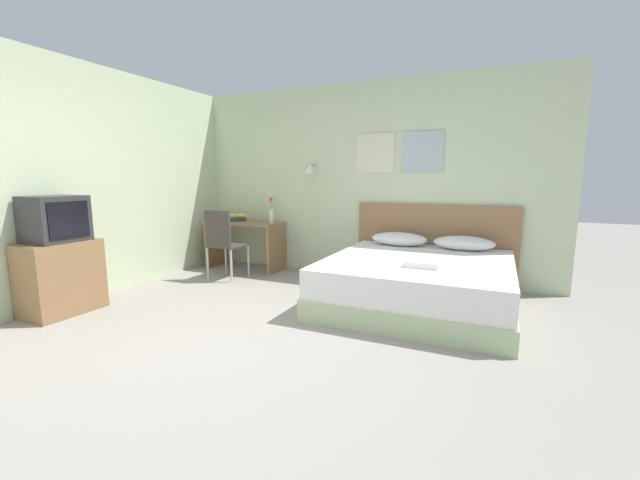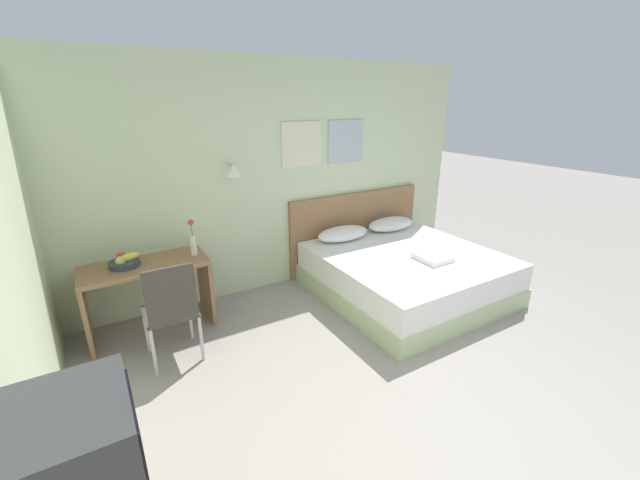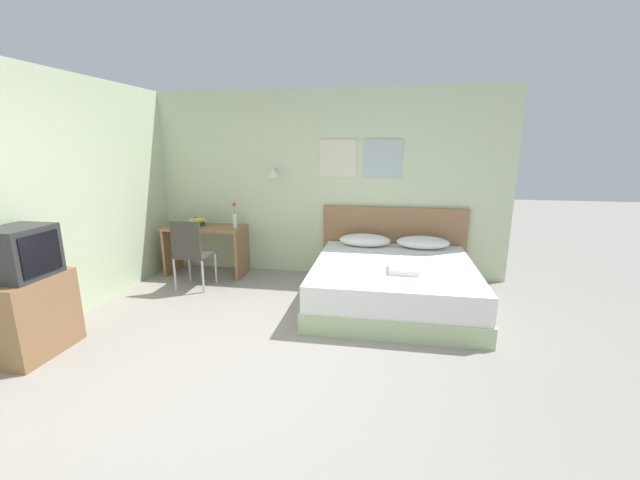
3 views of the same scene
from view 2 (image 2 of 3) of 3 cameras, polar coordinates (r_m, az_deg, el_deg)
ground_plane at (r=3.17m, az=19.45°, el=-25.57°), size 24.00×24.00×0.00m
wall_back at (r=4.68m, az=-6.63°, el=8.93°), size 5.48×0.31×2.65m
bed at (r=4.77m, az=12.35°, el=-4.76°), size 1.90×1.98×0.52m
headboard at (r=5.41m, az=5.24°, el=1.54°), size 2.02×0.06×1.03m
pillow_left at (r=4.96m, az=3.36°, el=0.94°), size 0.70×0.36×0.17m
pillow_right at (r=5.42m, az=10.24°, el=2.31°), size 0.70×0.36×0.17m
folded_towel_near_foot at (r=4.54m, az=16.09°, el=-2.41°), size 0.32×0.36×0.06m
desk at (r=4.18m, az=-23.79°, el=-5.97°), size 1.15×0.55×0.72m
desk_chair at (r=3.59m, az=-20.86°, el=-9.04°), size 0.43×0.43×0.95m
fruit_bowl at (r=4.11m, az=-26.58°, el=-2.81°), size 0.30×0.27×0.13m
flower_vase at (r=4.10m, az=-17.99°, el=-0.19°), size 0.06×0.06×0.37m
television at (r=1.86m, az=-31.97°, el=-25.43°), size 0.43×0.49×0.46m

